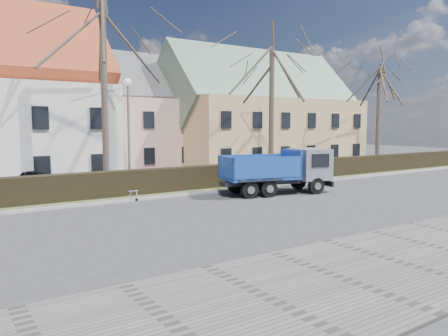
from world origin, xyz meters
TOP-DOWN VIEW (x-y plane):
  - ground at (0.00, 0.00)m, footprint 120.00×120.00m
  - sidewalk_near at (0.00, -8.50)m, footprint 80.00×5.00m
  - curb_far at (0.00, 4.60)m, footprint 80.00×0.30m
  - grass_strip at (0.00, 6.20)m, footprint 80.00×3.00m
  - hedge at (0.00, 6.00)m, footprint 60.00×0.90m
  - building_pink at (4.00, 20.00)m, footprint 10.80×8.80m
  - building_yellow at (16.00, 17.00)m, footprint 18.80×10.80m
  - tree_1 at (-2.00, 8.50)m, footprint 9.20×9.20m
  - tree_2 at (10.00, 8.50)m, footprint 8.00×8.00m
  - tree_3 at (22.00, 8.50)m, footprint 7.60×7.60m
  - dump_truck at (5.06, 2.51)m, footprint 6.57×3.65m
  - streetlight at (-1.24, 7.00)m, footprint 0.49×0.49m
  - cart_frame at (-2.26, 4.50)m, footprint 0.72×0.49m
  - parked_car_a at (-5.29, 11.27)m, footprint 3.87×2.56m
  - parked_car_b at (16.79, 11.47)m, footprint 4.13×2.72m

SIDE VIEW (x-z plane):
  - ground at x=0.00m, z-range 0.00..0.00m
  - sidewalk_near at x=0.00m, z-range 0.00..0.08m
  - grass_strip at x=0.00m, z-range 0.00..0.10m
  - curb_far at x=0.00m, z-range 0.00..0.12m
  - cart_frame at x=-2.26m, z-range 0.00..0.60m
  - parked_car_b at x=16.79m, z-range 0.00..1.11m
  - parked_car_a at x=-5.29m, z-range 0.00..1.23m
  - hedge at x=0.00m, z-range 0.00..1.30m
  - dump_truck at x=5.06m, z-range 0.00..2.48m
  - streetlight at x=-1.24m, z-range 0.00..6.24m
  - building_pink at x=4.00m, z-range 0.00..8.00m
  - building_yellow at x=16.00m, z-range 0.00..8.50m
  - tree_3 at x=22.00m, z-range 0.00..10.45m
  - tree_2 at x=10.00m, z-range 0.00..11.00m
  - tree_1 at x=-2.00m, z-range 0.00..12.65m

